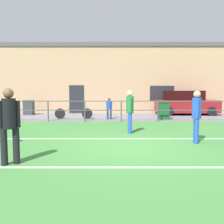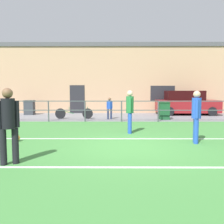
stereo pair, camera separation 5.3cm
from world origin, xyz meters
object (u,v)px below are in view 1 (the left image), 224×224
(soccer_ball_match, at_px, (17,138))
(trash_bin_0, at_px, (164,111))
(trash_bin_1, at_px, (29,107))
(player_goalkeeper, at_px, (9,121))
(parked_car_red, at_px, (186,103))
(spectator_child, at_px, (109,107))
(bicycle_parked_1, at_px, (74,113))
(player_striker, at_px, (130,109))
(player_winger, at_px, (197,113))

(soccer_ball_match, bearing_deg, trash_bin_0, 45.00)
(soccer_ball_match, xyz_separation_m, trash_bin_1, (-2.61, 9.00, 0.41))
(player_goalkeeper, xyz_separation_m, parked_car_red, (7.50, 11.66, -0.19))
(spectator_child, bearing_deg, bicycle_parked_1, -16.18)
(soccer_ball_match, distance_m, spectator_child, 7.06)
(parked_car_red, bearing_deg, trash_bin_0, -126.38)
(trash_bin_0, distance_m, trash_bin_1, 9.25)
(bicycle_parked_1, height_order, trash_bin_0, trash_bin_0)
(trash_bin_0, bearing_deg, bicycle_parked_1, 177.03)
(player_goalkeeper, distance_m, player_striker, 5.20)
(player_goalkeeper, xyz_separation_m, soccer_ball_match, (-0.85, 2.54, -0.88))
(parked_car_red, xyz_separation_m, bicycle_parked_1, (-7.46, -2.62, -0.46))
(spectator_child, xyz_separation_m, bicycle_parked_1, (-2.13, 0.15, -0.39))
(player_goalkeeper, xyz_separation_m, trash_bin_0, (5.37, 8.76, -0.46))
(bicycle_parked_1, bearing_deg, spectator_child, -3.90)
(player_winger, bearing_deg, player_goalkeeper, -51.67)
(player_striker, relative_size, trash_bin_1, 1.69)
(bicycle_parked_1, xyz_separation_m, trash_bin_1, (-3.50, 2.50, 0.18))
(bicycle_parked_1, bearing_deg, player_goalkeeper, -90.28)
(player_striker, height_order, player_winger, player_striker)
(spectator_child, distance_m, bicycle_parked_1, 2.17)
(player_goalkeeper, relative_size, bicycle_parked_1, 0.78)
(bicycle_parked_1, bearing_deg, parked_car_red, 19.38)
(spectator_child, relative_size, trash_bin_0, 1.25)
(soccer_ball_match, relative_size, trash_bin_0, 0.23)
(bicycle_parked_1, bearing_deg, soccer_ball_match, -97.86)
(player_winger, height_order, soccer_ball_match, player_winger)
(player_goalkeeper, bearing_deg, player_striker, -152.14)
(bicycle_parked_1, bearing_deg, trash_bin_0, -2.97)
(player_winger, height_order, trash_bin_0, player_winger)
(player_winger, height_order, parked_car_red, player_winger)
(spectator_child, xyz_separation_m, trash_bin_0, (3.19, -0.13, -0.21))
(player_winger, bearing_deg, bicycle_parked_1, -129.57)
(player_striker, bearing_deg, soccer_ball_match, -66.16)
(player_striker, height_order, bicycle_parked_1, player_striker)
(player_winger, bearing_deg, spectator_child, -142.62)
(spectator_child, xyz_separation_m, trash_bin_1, (-5.64, 2.65, -0.21))
(spectator_child, relative_size, bicycle_parked_1, 0.57)
(player_winger, distance_m, soccer_ball_match, 5.99)
(trash_bin_0, bearing_deg, player_striker, -116.96)
(soccer_ball_match, bearing_deg, player_goalkeeper, -71.45)
(bicycle_parked_1, xyz_separation_m, trash_bin_0, (5.32, -0.28, 0.19))
(player_winger, bearing_deg, player_striker, -119.25)
(player_winger, xyz_separation_m, trash_bin_0, (0.29, 6.41, -0.43))
(player_winger, distance_m, spectator_child, 7.16)
(player_winger, distance_m, trash_bin_1, 12.55)
(player_winger, relative_size, trash_bin_1, 1.69)
(player_striker, bearing_deg, player_winger, 47.93)
(player_goalkeeper, relative_size, trash_bin_0, 1.72)
(player_striker, relative_size, spectator_child, 1.34)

